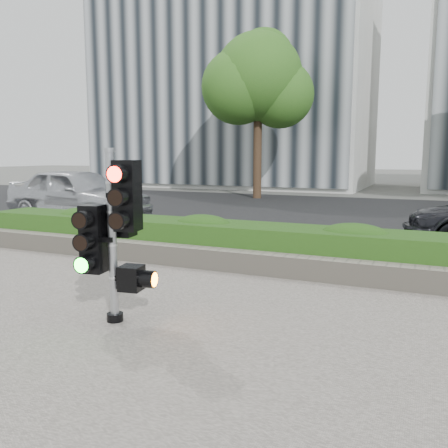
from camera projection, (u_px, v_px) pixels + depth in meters
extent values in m
plane|color=#51514C|center=(199.00, 309.00, 5.95)|extent=(120.00, 120.00, 0.00)
cube|color=#9E9389|center=(53.00, 402.00, 3.69)|extent=(16.00, 11.00, 0.03)
cube|color=black|center=(342.00, 215.00, 14.99)|extent=(60.00, 13.00, 0.02)
cube|color=gray|center=(276.00, 256.00, 8.79)|extent=(60.00, 0.25, 0.12)
cube|color=gray|center=(252.00, 262.00, 7.64)|extent=(12.00, 0.32, 0.34)
cube|color=#387323|center=(265.00, 245.00, 8.21)|extent=(12.00, 1.00, 0.68)
cube|color=#B7B7B2|center=(237.00, 63.00, 29.27)|extent=(16.00, 9.00, 15.00)
cylinder|color=black|center=(258.00, 152.00, 20.58)|extent=(0.36, 0.36, 4.03)
sphere|color=#1A5016|center=(258.00, 77.00, 20.12)|extent=(3.74, 3.74, 3.74)
sphere|color=#1A5016|center=(280.00, 94.00, 20.20)|extent=(2.88, 2.88, 2.88)
sphere|color=#1A5016|center=(239.00, 87.00, 20.08)|extent=(3.17, 3.17, 3.17)
sphere|color=#1A5016|center=(264.00, 59.00, 20.64)|extent=(2.59, 2.59, 2.59)
cylinder|color=black|center=(115.00, 317.00, 5.44)|extent=(0.19, 0.19, 0.09)
cylinder|color=gray|center=(112.00, 239.00, 5.31)|extent=(0.10, 0.10, 1.92)
cylinder|color=gray|center=(109.00, 150.00, 5.16)|extent=(0.12, 0.12, 0.05)
cube|color=#FF1107|center=(127.00, 196.00, 5.15)|extent=(0.28, 0.28, 0.77)
cube|color=#14E51E|center=(94.00, 239.00, 5.34)|extent=(0.28, 0.28, 0.77)
cube|color=black|center=(123.00, 214.00, 5.47)|extent=(0.28, 0.28, 0.52)
cube|color=orange|center=(131.00, 278.00, 5.34)|extent=(0.28, 0.28, 0.28)
imported|color=#B2B4BA|center=(78.00, 194.00, 13.60)|extent=(4.69, 2.28, 1.54)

